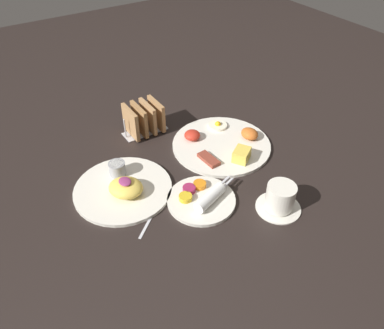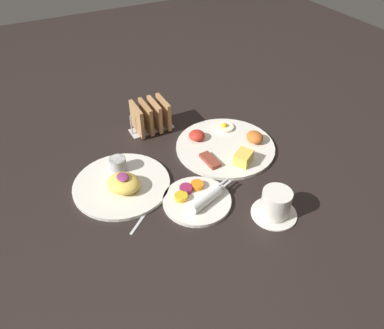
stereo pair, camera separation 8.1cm
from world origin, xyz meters
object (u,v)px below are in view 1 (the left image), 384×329
object	(u,v)px
plate_breakfast	(223,144)
plate_foreground	(123,187)
plate_condiments	(203,198)
coffee_cup	(280,198)
toast_rack	(144,119)

from	to	relation	value
plate_breakfast	plate_foreground	bearing A→B (deg)	-87.51
plate_breakfast	plate_foreground	xyz separation A→B (m)	(0.02, -0.36, 0.00)
plate_condiments	coffee_cup	xyz separation A→B (m)	(0.13, 0.15, 0.03)
coffee_cup	plate_condiments	bearing A→B (deg)	-130.76
plate_foreground	toast_rack	distance (m)	0.29
plate_condiments	toast_rack	bearing A→B (deg)	176.74
plate_breakfast	coffee_cup	world-z (taller)	coffee_cup
plate_foreground	coffee_cup	distance (m)	0.43
plate_breakfast	toast_rack	size ratio (longest dim) A/B	2.13
plate_breakfast	toast_rack	distance (m)	0.27
plate_breakfast	plate_condiments	xyz separation A→B (m)	(0.17, -0.19, 0.00)
plate_condiments	plate_foreground	distance (m)	0.22
plate_condiments	toast_rack	size ratio (longest dim) A/B	1.35
toast_rack	coffee_cup	size ratio (longest dim) A/B	1.23
plate_breakfast	plate_foreground	world-z (taller)	plate_foreground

